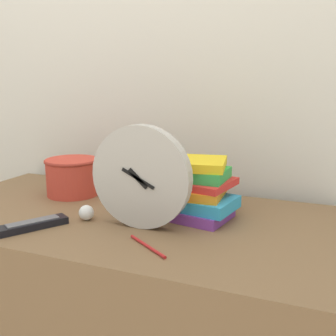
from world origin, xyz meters
The scene contains 8 objects.
wall_back centered at (0.00, 0.75, 1.20)m, with size 6.00×0.04×2.40m.
desk centered at (0.00, 0.34, 0.39)m, with size 1.32×0.68×0.77m.
desk_clock centered at (0.11, 0.26, 0.92)m, with size 0.29×0.04×0.29m.
book_stack centered at (0.22, 0.41, 0.86)m, with size 0.27×0.23×0.18m.
basket centered at (-0.27, 0.47, 0.85)m, with size 0.20×0.20×0.13m.
tv_remote centered at (-0.17, 0.13, 0.79)m, with size 0.14×0.19×0.02m.
crumpled_paper_ball centered at (-0.07, 0.25, 0.80)m, with size 0.05×0.05×0.05m.
pen centered at (0.19, 0.13, 0.78)m, with size 0.14×0.10×0.01m.
Camera 1 is at (0.58, -0.70, 1.18)m, focal length 42.00 mm.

